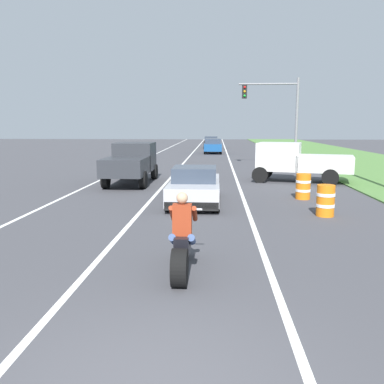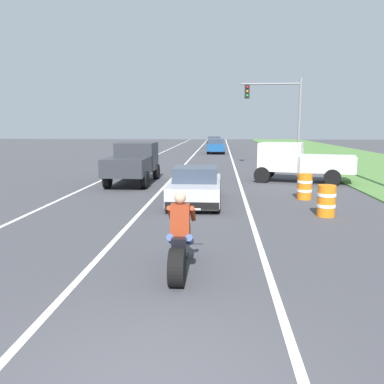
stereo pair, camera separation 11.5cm
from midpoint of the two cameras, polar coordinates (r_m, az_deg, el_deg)
The scene contains 12 objects.
lane_stripe_left_solid at distance 24.80m, azimuth -11.00°, elevation 2.60°, with size 0.14×120.00×0.01m, color white.
lane_stripe_right_solid at distance 24.04m, azimuth 5.88°, elevation 2.51°, with size 0.14×120.00×0.01m, color white.
lane_stripe_centre_dashed at distance 24.15m, azimuth -2.69°, elevation 2.58°, with size 0.14×120.00×0.01m, color white.
motorcycle_with_rider at distance 7.84m, azimuth -1.80°, elevation -7.44°, with size 0.70×2.21×1.62m.
sports_car_silver at distance 14.95m, azimuth 0.17°, elevation 0.80°, with size 1.84×4.30×1.37m.
pickup_truck_left_lane_dark_grey at distance 20.22m, azimuth -8.71°, elevation 4.30°, with size 2.02×4.80×1.98m.
pickup_truck_right_shoulder_white at distance 21.25m, azimuth 14.47°, elevation 4.35°, with size 5.14×3.14×1.98m.
traffic_light_mast_near at distance 28.49m, azimuth 12.05°, elevation 11.39°, with size 4.04×0.34×6.00m.
construction_barrel_nearest at distance 13.50m, azimuth 18.07°, elevation -1.14°, with size 0.58×0.58×1.00m.
construction_barrel_mid at distance 16.39m, azimuth 15.20°, elevation 0.78°, with size 0.58×0.58×1.00m.
distant_car_far_ahead at distance 41.81m, azimuth 2.90°, elevation 6.52°, with size 1.80×4.00×1.50m.
distant_car_further_ahead at distance 50.94m, azimuth 2.64°, elevation 7.03°, with size 1.80×4.00×1.50m.
Camera 1 is at (0.72, -3.85, 2.86)m, focal length 37.85 mm.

